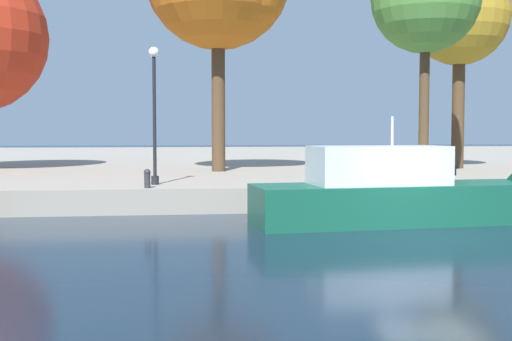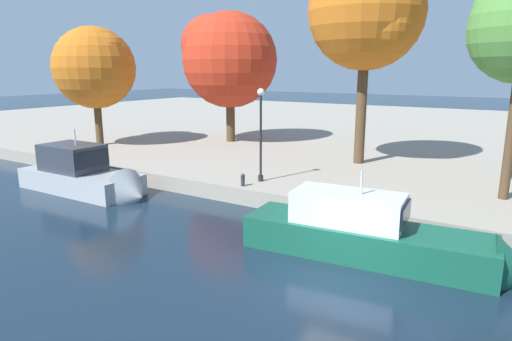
{
  "view_description": "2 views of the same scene",
  "coord_description": "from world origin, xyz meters",
  "px_view_note": "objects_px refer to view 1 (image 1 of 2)",
  "views": [
    {
      "loc": [
        -6.37,
        -15.48,
        2.69
      ],
      "look_at": [
        -3.72,
        5.94,
        1.37
      ],
      "focal_mm": 45.42,
      "sensor_mm": 36.0,
      "label": 1
    },
    {
      "loc": [
        4.75,
        -11.9,
        6.47
      ],
      "look_at": [
        -6.7,
        6.13,
        1.64
      ],
      "focal_mm": 31.26,
      "sensor_mm": 36.0,
      "label": 2
    }
  ],
  "objects_px": {
    "motor_yacht_1": "(415,199)",
    "mooring_bollard_0": "(147,178)",
    "lamp_post": "(154,107)",
    "tree_0": "(459,17)"
  },
  "relations": [
    {
      "from": "mooring_bollard_0",
      "to": "tree_0",
      "type": "bearing_deg",
      "value": 32.6
    },
    {
      "from": "tree_0",
      "to": "mooring_bollard_0",
      "type": "bearing_deg",
      "value": -147.4
    },
    {
      "from": "motor_yacht_1",
      "to": "mooring_bollard_0",
      "type": "height_order",
      "value": "motor_yacht_1"
    },
    {
      "from": "motor_yacht_1",
      "to": "lamp_post",
      "type": "bearing_deg",
      "value": 144.03
    },
    {
      "from": "mooring_bollard_0",
      "to": "tree_0",
      "type": "distance_m",
      "value": 19.07
    },
    {
      "from": "lamp_post",
      "to": "mooring_bollard_0",
      "type": "bearing_deg",
      "value": -98.77
    },
    {
      "from": "lamp_post",
      "to": "tree_0",
      "type": "distance_m",
      "value": 17.48
    },
    {
      "from": "mooring_bollard_0",
      "to": "lamp_post",
      "type": "distance_m",
      "value": 2.73
    },
    {
      "from": "mooring_bollard_0",
      "to": "motor_yacht_1",
      "type": "bearing_deg",
      "value": -21.9
    },
    {
      "from": "lamp_post",
      "to": "tree_0",
      "type": "height_order",
      "value": "tree_0"
    }
  ]
}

